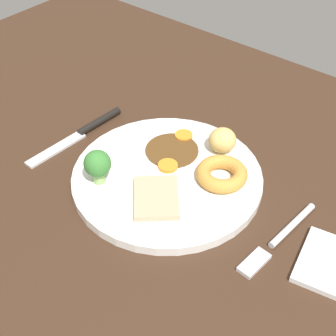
% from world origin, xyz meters
% --- Properties ---
extents(dining_table, '(1.20, 0.84, 0.04)m').
position_xyz_m(dining_table, '(0.00, 0.00, 0.02)').
color(dining_table, '#382316').
rests_on(dining_table, ground).
extents(dinner_plate, '(0.27, 0.27, 0.01)m').
position_xyz_m(dinner_plate, '(-0.03, -0.00, 0.04)').
color(dinner_plate, white).
rests_on(dinner_plate, dining_table).
extents(gravy_pool, '(0.08, 0.08, 0.00)m').
position_xyz_m(gravy_pool, '(-0.00, -0.04, 0.05)').
color(gravy_pool, '#563819').
rests_on(gravy_pool, dinner_plate).
extents(meat_slice_main, '(0.10, 0.10, 0.01)m').
position_xyz_m(meat_slice_main, '(-0.05, 0.05, 0.05)').
color(meat_slice_main, tan).
rests_on(meat_slice_main, dinner_plate).
extents(yorkshire_pudding, '(0.07, 0.07, 0.02)m').
position_xyz_m(yorkshire_pudding, '(-0.09, -0.04, 0.06)').
color(yorkshire_pudding, '#C68938').
rests_on(yorkshire_pudding, dinner_plate).
extents(roast_potato_left, '(0.05, 0.06, 0.04)m').
position_xyz_m(roast_potato_left, '(-0.06, -0.09, 0.07)').
color(roast_potato_left, '#D8B260').
rests_on(roast_potato_left, dinner_plate).
extents(carrot_coin_front, '(0.03, 0.03, 0.01)m').
position_xyz_m(carrot_coin_front, '(-0.02, -0.01, 0.05)').
color(carrot_coin_front, orange).
rests_on(carrot_coin_front, dinner_plate).
extents(carrot_coin_back, '(0.03, 0.03, 0.01)m').
position_xyz_m(carrot_coin_back, '(0.01, -0.08, 0.05)').
color(carrot_coin_back, orange).
rests_on(carrot_coin_back, dinner_plate).
extents(broccoli_floret, '(0.04, 0.04, 0.05)m').
position_xyz_m(broccoli_floret, '(0.04, 0.07, 0.08)').
color(broccoli_floret, '#8CB766').
rests_on(broccoli_floret, dinner_plate).
extents(fork, '(0.03, 0.15, 0.01)m').
position_xyz_m(fork, '(-0.21, -0.00, 0.04)').
color(fork, silver).
rests_on(fork, dining_table).
extents(knife, '(0.02, 0.19, 0.01)m').
position_xyz_m(knife, '(0.15, -0.00, 0.04)').
color(knife, black).
rests_on(knife, dining_table).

